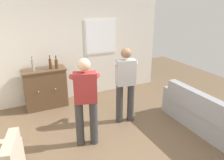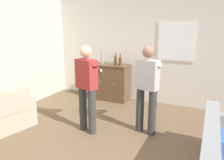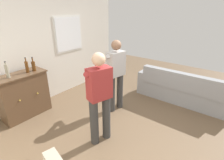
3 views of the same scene
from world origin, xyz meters
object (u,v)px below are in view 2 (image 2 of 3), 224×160
Objects in this scene: bottle_spirits_clear at (120,61)px; person_standing_right at (147,86)px; armchair at (10,115)px; sideboard_cabinet at (110,82)px; bottle_liquor_amber at (102,59)px; bottle_wine_green at (115,60)px; person_standing_left at (87,85)px.

person_standing_right is at bearing -51.04° from bottle_spirits_clear.
person_standing_right reaches higher than armchair.
bottle_spirits_clear is at bearing 128.96° from person_standing_right.
bottle_liquor_amber is at bearing -171.05° from sideboard_cabinet.
bottle_wine_green is at bearing -12.53° from sideboard_cabinet.
armchair is 2.85m from bottle_wine_green.
bottle_spirits_clear is 0.19× the size of person_standing_left.
armchair is 0.60× the size of person_standing_left.
bottle_wine_green is 0.20× the size of person_standing_right.
person_standing_left reaches higher than bottle_liquor_amber.
person_standing_left is at bearing -82.40° from bottle_wine_green.
bottle_wine_green is 0.97× the size of bottle_liquor_amber.
bottle_spirits_clear is (0.32, -0.05, 0.61)m from sideboard_cabinet.
armchair is 2.69m from sideboard_cabinet.
sideboard_cabinet is 0.62× the size of person_standing_left.
person_standing_left is at bearing -70.77° from bottle_liquor_amber.
person_standing_right is at bearing -47.97° from bottle_wine_green.
bottle_wine_green reaches higher than bottle_spirits_clear.
bottle_liquor_amber is at bearing 109.23° from person_standing_left.
person_standing_left is at bearing -157.75° from person_standing_right.
bottle_wine_green reaches higher than sideboard_cabinet.
bottle_spirits_clear is (0.14, -0.01, -0.01)m from bottle_wine_green.
bottle_spirits_clear reaches higher than sideboard_cabinet.
armchair is at bearing -159.41° from person_standing_left.
armchair is at bearing -109.32° from bottle_liquor_amber.
person_standing_left is (1.50, 0.56, 0.65)m from armchair.
sideboard_cabinet is 0.62× the size of person_standing_right.
bottle_liquor_amber is 1.10× the size of bottle_spirits_clear.
sideboard_cabinet is at bearing 134.84° from person_standing_right.
bottle_liquor_amber is at bearing 178.37° from bottle_spirits_clear.
bottle_liquor_amber is 0.21× the size of person_standing_right.
bottle_wine_green is 1.89m from person_standing_left.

